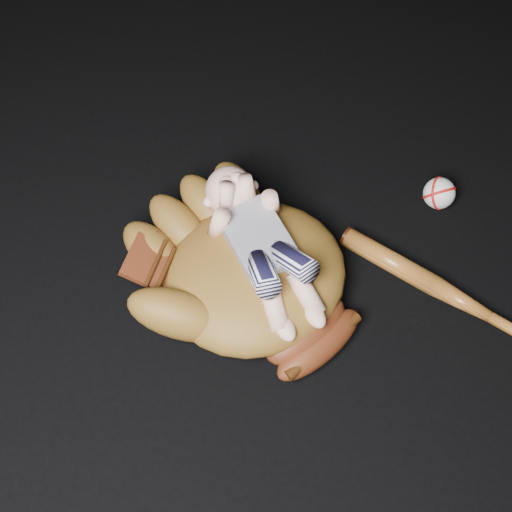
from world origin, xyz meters
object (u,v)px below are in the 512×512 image
(newborn_baby, at_px, (265,248))
(baseball_bat, at_px, (445,292))
(baseball, at_px, (439,193))
(baseball_glove, at_px, (255,270))

(newborn_baby, bearing_deg, baseball_bat, -29.84)
(baseball_bat, relative_size, baseball, 6.61)
(newborn_baby, height_order, baseball, newborn_baby)
(newborn_baby, distance_m, baseball, 0.48)
(baseball_glove, relative_size, baseball, 7.44)
(newborn_baby, xyz_separation_m, baseball_bat, (0.35, -0.15, -0.12))
(baseball_glove, bearing_deg, baseball, -12.49)
(baseball, bearing_deg, baseball_glove, -169.26)
(newborn_baby, relative_size, baseball_bat, 0.82)
(baseball_bat, xyz_separation_m, baseball, (0.10, 0.23, 0.01))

